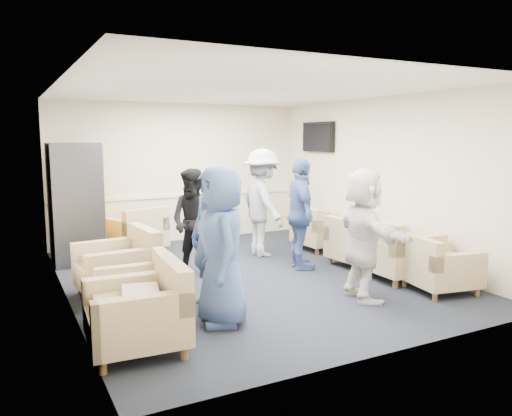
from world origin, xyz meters
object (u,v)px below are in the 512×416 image
person_mid_right (301,214)px  person_front_right (364,234)px  armchair_left_far (121,268)px  armchair_corner (137,234)px  person_back_right (263,203)px  armchair_left_near (143,314)px  armchair_right_far (318,231)px  vending_machine (76,203)px  armchair_right_midfar (358,245)px  person_back_left (195,222)px  person_front_left (222,246)px  armchair_right_near (437,268)px  armchair_right_midnear (395,253)px  person_mid_left (211,238)px  armchair_left_mid (142,295)px

person_mid_right → person_front_right: bearing=-166.5°
armchair_left_far → armchair_corner: 2.42m
person_back_right → person_front_right: (0.01, -2.68, -0.09)m
armchair_left_near → person_back_right: (2.86, 2.93, 0.57)m
armchair_right_far → person_back_right: person_back_right is taller
armchair_left_near → vending_machine: vending_machine is taller
armchair_right_midfar → armchair_corner: 3.83m
vending_machine → person_back_left: (1.45, -1.66, -0.18)m
armchair_corner → armchair_left_near: bearing=56.9°
person_front_left → armchair_right_far: bearing=141.9°
person_back_left → person_back_right: person_back_right is taller
armchair_right_near → vending_machine: vending_machine is taller
armchair_right_far → armchair_right_near: bearing=176.0°
armchair_left_far → armchair_right_midfar: (3.69, -0.18, -0.04)m
person_back_left → armchair_right_midfar: bearing=31.7°
armchair_left_far → person_front_right: (2.68, -1.53, 0.46)m
armchair_corner → person_front_right: bearing=96.7°
armchair_left_near → person_back_right: size_ratio=0.51×
armchair_right_near → armchair_right_midnear: size_ratio=0.97×
armchair_left_far → armchair_right_midnear: size_ratio=1.05×
armchair_right_midfar → person_mid_left: size_ratio=0.54×
armchair_left_far → armchair_corner: bearing=156.9°
armchair_left_near → armchair_corner: armchair_left_near is taller
armchair_right_near → person_back_left: bearing=58.2°
person_mid_right → person_front_right: 1.62m
armchair_left_mid → person_mid_left: 1.06m
armchair_right_near → armchair_corner: size_ratio=0.82×
person_back_left → armchair_right_far: bearing=60.1°
armchair_right_midnear → armchair_corner: bearing=43.0°
person_front_left → person_back_right: 3.26m
person_back_right → person_front_right: person_back_right is taller
armchair_left_near → armchair_right_midnear: (3.89, 0.78, 0.01)m
armchair_left_mid → person_back_left: size_ratio=0.52×
armchair_right_far → person_front_left: person_front_left is taller
armchair_right_near → armchair_corner: 5.03m
armchair_right_near → armchair_right_far: armchair_right_far is taller
armchair_right_far → person_back_left: size_ratio=0.56×
armchair_left_mid → person_mid_right: (2.79, 1.16, 0.54)m
armchair_right_midfar → person_back_right: bearing=32.0°
person_back_left → person_mid_left: bearing=-55.3°
person_mid_right → person_front_right: (-0.10, -1.62, -0.03)m
person_back_left → person_front_right: size_ratio=0.95×
armchair_corner → person_front_right: (1.91, -3.83, 0.48)m
armchair_corner → person_back_left: (0.43, -1.78, 0.44)m
person_back_right → person_mid_left: bearing=140.6°
armchair_corner → person_front_right: person_front_right is taller
person_front_left → person_front_right: bearing=100.3°
armchair_corner → person_mid_right: bearing=112.5°
armchair_left_near → armchair_right_near: 3.95m
armchair_right_midnear → person_mid_right: bearing=41.5°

